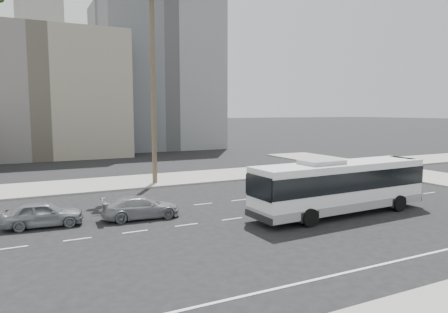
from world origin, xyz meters
TOP-DOWN VIEW (x-y plane):
  - ground at (0.00, 0.00)m, footprint 700.00×700.00m
  - sidewalk_north at (0.00, 15.50)m, footprint 120.00×7.00m
  - midrise_beige_west at (-12.00, 45.00)m, footprint 24.00×18.00m
  - midrise_gray_center at (8.00, 52.00)m, footprint 20.00×20.00m
  - civic_tower at (-2.00, 250.00)m, footprint 42.00×42.00m
  - highrise_right at (45.00, 230.00)m, footprint 26.00×26.00m
  - highrise_far at (70.00, 260.00)m, footprint 22.00×22.00m
  - city_bus at (3.78, -1.94)m, footprint 12.61×3.33m
  - car_a at (-7.94, 2.71)m, footprint 2.22×4.85m
  - car_b at (-13.44, 3.39)m, footprint 2.17×4.50m

SIDE VIEW (x-z plane):
  - ground at x=0.00m, z-range 0.00..0.00m
  - sidewalk_north at x=0.00m, z-range 0.00..0.15m
  - car_a at x=-7.94m, z-range 0.00..1.37m
  - car_b at x=-13.44m, z-range 0.00..1.48m
  - city_bus at x=3.78m, z-range 0.09..3.68m
  - midrise_beige_west at x=-12.00m, z-range 0.00..18.00m
  - midrise_gray_center at x=8.00m, z-range 0.00..26.00m
  - highrise_far at x=70.00m, z-range 0.00..60.00m
  - highrise_right at x=45.00m, z-range 0.00..70.00m
  - civic_tower at x=-2.00m, z-range -25.67..103.33m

